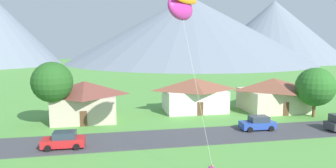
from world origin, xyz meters
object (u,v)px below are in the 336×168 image
at_px(house_left_center, 85,100).
at_px(tree_near_left, 52,82).
at_px(tree_center, 315,87).
at_px(house_leftmost, 194,94).
at_px(parked_car_blue_mid_east, 258,123).
at_px(kite_flyer_with_kite, 182,9).
at_px(house_right_center, 273,94).
at_px(parked_car_red_west_end, 64,140).

xyz_separation_m(house_left_center, tree_near_left, (-3.65, -2.85, 2.89)).
xyz_separation_m(tree_near_left, tree_center, (35.78, -1.67, -1.35)).
bearing_deg(house_leftmost, parked_car_blue_mid_east, -68.80).
bearing_deg(kite_flyer_with_kite, house_right_center, 43.77).
bearing_deg(parked_car_blue_mid_east, kite_flyer_with_kite, -143.83).
relative_size(house_right_center, tree_center, 1.37).
relative_size(parked_car_red_west_end, kite_flyer_with_kite, 0.29).
relative_size(parked_car_blue_mid_east, kite_flyer_with_kite, 0.29).
xyz_separation_m(house_left_center, parked_car_blue_mid_east, (20.91, -9.40, -1.93)).
xyz_separation_m(house_right_center, parked_car_red_west_end, (-29.90, -12.23, -1.77)).
bearing_deg(parked_car_red_west_end, house_leftmost, 38.63).
bearing_deg(house_right_center, tree_center, -54.70).
xyz_separation_m(house_right_center, kite_flyer_with_kite, (-19.32, -18.50, 10.73)).
bearing_deg(tree_center, kite_flyer_with_kite, -149.62).
relative_size(house_leftmost, house_right_center, 1.02).
relative_size(house_leftmost, parked_car_blue_mid_east, 2.34).
bearing_deg(house_left_center, kite_flyer_with_kite, -62.82).
height_order(house_leftmost, parked_car_red_west_end, house_leftmost).
bearing_deg(kite_flyer_with_kite, house_left_center, 117.18).
height_order(house_left_center, parked_car_blue_mid_east, house_left_center).
bearing_deg(tree_center, house_left_center, 171.99).
bearing_deg(tree_near_left, parked_car_blue_mid_east, -14.93).
xyz_separation_m(house_right_center, tree_center, (3.59, -5.07, 1.70)).
bearing_deg(parked_car_blue_mid_east, tree_center, 23.51).
height_order(house_right_center, tree_near_left, tree_near_left).
relative_size(tree_near_left, kite_flyer_with_kite, 0.56).
relative_size(house_leftmost, kite_flyer_with_kite, 0.68).
bearing_deg(parked_car_blue_mid_east, house_right_center, 52.55).
distance_m(tree_near_left, parked_car_blue_mid_east, 25.88).
xyz_separation_m(house_left_center, house_right_center, (28.54, 0.55, -0.15)).
bearing_deg(tree_center, house_right_center, 125.30).
bearing_deg(parked_car_red_west_end, parked_car_blue_mid_east, 5.83).
relative_size(tree_center, kite_flyer_with_kite, 0.49).
xyz_separation_m(house_leftmost, parked_car_red_west_end, (-17.68, -14.13, -1.81)).
bearing_deg(house_leftmost, tree_near_left, -165.13).
xyz_separation_m(house_leftmost, house_left_center, (-16.32, -2.45, 0.12)).
relative_size(house_right_center, parked_car_blue_mid_east, 2.30).
distance_m(house_right_center, tree_near_left, 32.51).
height_order(house_leftmost, house_left_center, house_left_center).
height_order(house_leftmost, kite_flyer_with_kite, kite_flyer_with_kite).
xyz_separation_m(house_right_center, parked_car_blue_mid_east, (-7.62, -9.95, -1.77)).
xyz_separation_m(house_leftmost, house_right_center, (12.22, -1.90, -0.04)).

